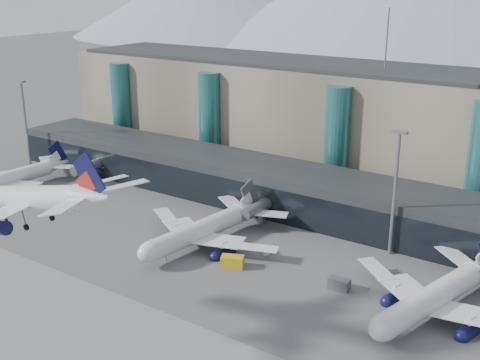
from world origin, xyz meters
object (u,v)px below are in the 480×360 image
(veh_b, at_px, (214,223))
(veh_g, at_px, (265,250))
(lightmast_left, at_px, (25,119))
(lightmast_mid, at_px, (395,186))
(hero_jet, at_px, (42,193))
(jet_parked_right, at_px, (445,285))
(veh_c, at_px, (339,284))
(veh_a, at_px, (35,205))
(veh_h, at_px, (232,262))
(jet_parked_mid, at_px, (210,221))
(jet_parked_left, at_px, (19,172))

(veh_b, height_order, veh_g, veh_g)
(lightmast_left, relative_size, lightmast_mid, 1.00)
(hero_jet, height_order, jet_parked_right, hero_jet)
(lightmast_mid, bearing_deg, veh_c, -96.02)
(hero_jet, xyz_separation_m, veh_a, (-49.61, 34.20, -23.26))
(jet_parked_right, relative_size, veh_h, 8.74)
(jet_parked_mid, bearing_deg, veh_a, 107.39)
(veh_c, bearing_deg, jet_parked_left, 174.11)
(lightmast_mid, height_order, veh_a, lightmast_mid)
(veh_b, bearing_deg, veh_a, 96.32)
(veh_c, bearing_deg, veh_a, 179.48)
(lightmast_mid, distance_m, hero_jet, 66.75)
(lightmast_mid, height_order, veh_b, lightmast_mid)
(jet_parked_mid, relative_size, jet_parked_right, 0.98)
(veh_g, bearing_deg, lightmast_left, -151.78)
(veh_a, distance_m, veh_h, 57.45)
(veh_b, distance_m, veh_g, 17.99)
(jet_parked_left, bearing_deg, hero_jet, -119.00)
(jet_parked_mid, height_order, veh_a, jet_parked_mid)
(lightmast_mid, distance_m, veh_a, 84.87)
(veh_b, xyz_separation_m, veh_g, (17.10, -5.60, 0.03))
(jet_parked_mid, distance_m, veh_g, 13.43)
(veh_c, distance_m, veh_g, 19.55)
(lightmast_left, distance_m, veh_a, 39.08)
(lightmast_mid, relative_size, veh_h, 5.96)
(veh_a, distance_m, veh_c, 78.30)
(lightmast_left, bearing_deg, veh_c, -8.59)
(jet_parked_left, bearing_deg, veh_a, -112.09)
(lightmast_mid, relative_size, veh_b, 11.55)
(lightmast_mid, relative_size, jet_parked_left, 0.72)
(hero_jet, bearing_deg, jet_parked_left, 149.26)
(hero_jet, bearing_deg, veh_b, 100.25)
(lightmast_left, relative_size, jet_parked_right, 0.68)
(veh_g, bearing_deg, veh_b, -162.75)
(lightmast_mid, bearing_deg, veh_g, -145.79)
(veh_a, xyz_separation_m, veh_c, (78.14, 5.03, 0.15))
(veh_g, bearing_deg, jet_parked_mid, -138.85)
(veh_b, bearing_deg, veh_h, -147.49)
(veh_a, xyz_separation_m, veh_h, (57.44, 1.31, 0.28))
(lightmast_left, distance_m, jet_parked_right, 126.30)
(lightmast_left, height_order, veh_h, lightmast_left)
(veh_a, relative_size, veh_b, 1.45)
(jet_parked_right, bearing_deg, jet_parked_left, 105.01)
(jet_parked_mid, bearing_deg, veh_g, -77.62)
(veh_g, xyz_separation_m, veh_h, (-1.83, -8.81, 0.52))
(veh_a, distance_m, veh_g, 60.13)
(veh_a, height_order, veh_h, veh_h)
(jet_parked_left, bearing_deg, jet_parked_mid, -85.55)
(jet_parked_right, bearing_deg, lightmast_mid, 59.05)
(veh_a, bearing_deg, jet_parked_right, -25.31)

